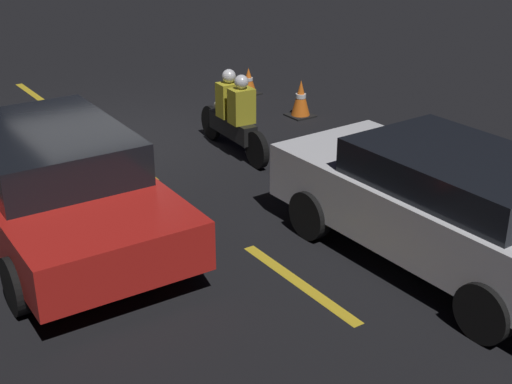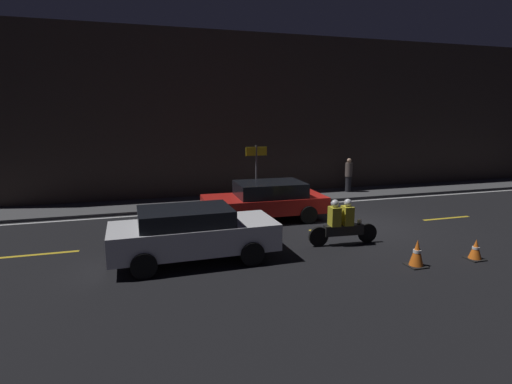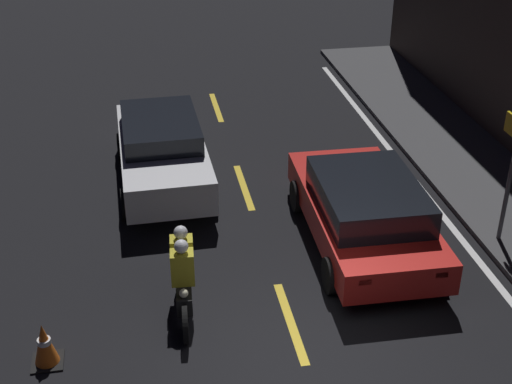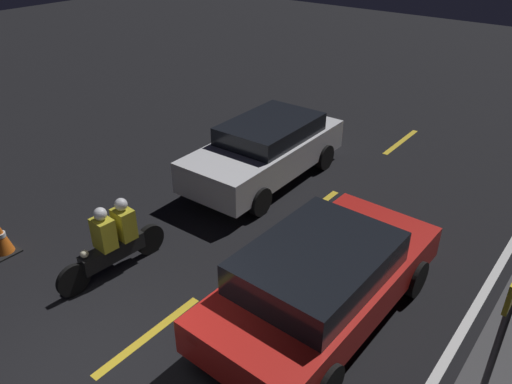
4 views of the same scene
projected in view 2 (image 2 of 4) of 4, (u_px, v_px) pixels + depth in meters
name	position (u px, v px, depth m)	size (l,w,h in m)	color
ground_plane	(363.00, 226.00, 13.69)	(56.00, 56.00, 0.00)	black
raised_curb	(304.00, 196.00, 18.44)	(28.00, 2.33, 0.11)	#424244
building_front	(294.00, 116.00, 18.99)	(28.00, 0.30, 7.36)	#382D28
lane_dash_a	(39.00, 254.00, 10.86)	(2.00, 0.14, 0.01)	gold
lane_dash_b	(204.00, 240.00, 12.13)	(2.00, 0.14, 0.01)	gold
lane_dash_c	(337.00, 228.00, 13.40)	(2.00, 0.14, 0.01)	gold
lane_dash_d	(447.00, 218.00, 14.68)	(2.00, 0.14, 0.01)	gold
lane_solid_kerb	(317.00, 204.00, 17.13)	(25.20, 0.14, 0.01)	silver
sedan_white	(192.00, 232.00, 10.30)	(4.27, 1.92, 1.40)	silver
taxi_red	(266.00, 200.00, 14.38)	(4.39, 2.10, 1.37)	red
motorcycle	(342.00, 223.00, 11.59)	(2.12, 0.40, 1.36)	black
traffic_cone_near	(417.00, 253.00, 9.96)	(0.46, 0.46, 0.69)	black
traffic_cone_mid	(476.00, 250.00, 10.45)	(0.42, 0.42, 0.55)	black
pedestrian	(349.00, 175.00, 19.09)	(0.34, 0.34, 1.61)	black
shop_sign	(256.00, 162.00, 16.63)	(0.90, 0.08, 2.40)	#4C4C51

